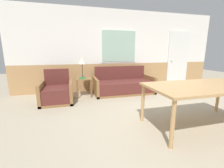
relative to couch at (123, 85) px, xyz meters
name	(u,v)px	position (x,y,z in m)	size (l,w,h in m)	color
ground_plane	(162,119)	(0.11, -2.05, -0.25)	(16.00, 16.00, 0.00)	#B2A58C
wall_back	(121,51)	(0.11, 0.57, 1.11)	(7.20, 0.09, 2.70)	tan
couch	(123,85)	(0.00, 0.00, 0.00)	(1.91, 0.88, 0.85)	olive
armchair	(57,93)	(-2.02, -0.41, 0.01)	(0.82, 0.84, 0.86)	olive
side_table	(84,82)	(-1.28, -0.04, 0.19)	(0.44, 0.44, 0.56)	olive
table_lamp	(82,61)	(-1.30, 0.04, 0.81)	(0.28, 0.28, 0.61)	#262628
book_stack	(82,78)	(-1.32, -0.13, 0.32)	(0.20, 0.16, 0.03)	#2D7F3D
dining_table	(203,89)	(0.61, -2.47, 0.45)	(1.97, 1.02, 0.76)	tan
entry_door	(178,59)	(2.40, 0.52, 0.79)	(0.88, 0.09, 2.08)	white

